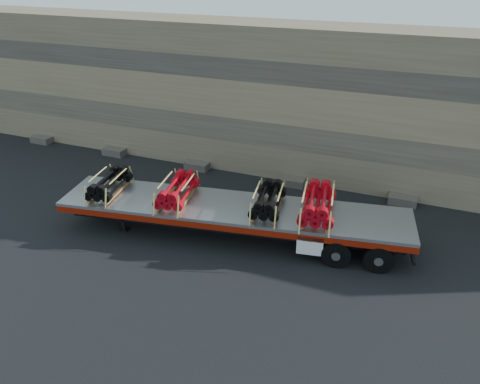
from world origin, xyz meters
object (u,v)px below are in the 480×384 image
(bundle_rear, at_px, (318,204))
(trailer, at_px, (232,221))
(bundle_front, at_px, (109,184))
(bundle_midrear, at_px, (268,201))
(bundle_midfront, at_px, (177,191))

(bundle_rear, bearing_deg, trailer, 180.00)
(bundle_front, xyz_separation_m, bundle_rear, (8.01, 1.31, 0.06))
(trailer, relative_size, bundle_front, 6.29)
(bundle_midrear, xyz_separation_m, bundle_rear, (1.77, 0.29, 0.05))
(trailer, bearing_deg, bundle_midrear, 0.00)
(trailer, bearing_deg, bundle_rear, 0.00)
(trailer, relative_size, bundle_midrear, 6.13)
(bundle_front, bearing_deg, trailer, -0.00)
(bundle_front, relative_size, bundle_midfront, 0.94)
(bundle_front, bearing_deg, bundle_rear, -0.00)
(bundle_midfront, bearing_deg, bundle_front, 180.00)
(bundle_front, distance_m, bundle_rear, 8.12)
(trailer, height_order, bundle_midfront, bundle_midfront)
(bundle_front, height_order, bundle_midfront, bundle_midfront)
(bundle_front, relative_size, bundle_rear, 0.86)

